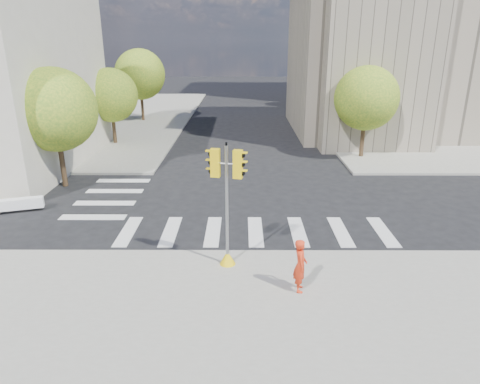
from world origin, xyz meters
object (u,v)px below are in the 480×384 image
lamp_near (359,84)px  lamp_far (324,71)px  traffic_signal (227,215)px  photographer (300,265)px

lamp_near → lamp_far: 14.00m
traffic_signal → photographer: size_ratio=2.52×
lamp_far → photographer: lamp_far is taller
traffic_signal → photographer: (2.33, -1.67, -0.98)m
lamp_near → lamp_far: bearing=90.0°
lamp_near → photographer: bearing=-108.3°
traffic_signal → photographer: bearing=-23.7°
lamp_near → photographer: (-6.86, -20.71, -3.55)m
lamp_near → traffic_signal: lamp_near is taller
lamp_near → traffic_signal: bearing=-115.7°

